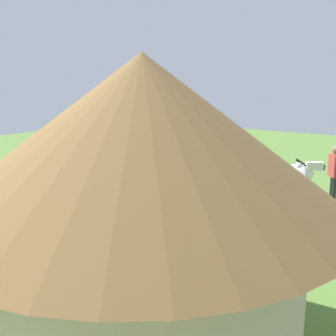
# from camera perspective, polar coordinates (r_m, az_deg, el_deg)

# --- Properties ---
(ground_plane) EXTENTS (36.00, 36.00, 0.00)m
(ground_plane) POSITION_cam_1_polar(r_m,az_deg,el_deg) (11.60, 2.80, -5.04)
(ground_plane) COLOR #577E35
(thatched_hut) EXTENTS (4.60, 4.60, 3.71)m
(thatched_hut) POSITION_cam_1_polar(r_m,az_deg,el_deg) (4.67, -3.42, -4.61)
(thatched_hut) COLOR beige
(thatched_hut) RESTS_ON ground_plane
(shade_umbrella) EXTENTS (4.12, 4.12, 3.21)m
(shade_umbrella) POSITION_cam_1_polar(r_m,az_deg,el_deg) (11.72, -5.19, 8.58)
(shade_umbrella) COLOR brown
(shade_umbrella) RESTS_ON ground_plane
(patio_dining_table) EXTENTS (1.61, 0.84, 0.74)m
(patio_dining_table) POSITION_cam_1_polar(r_m,az_deg,el_deg) (12.02, -5.00, -1.22)
(patio_dining_table) COLOR silver
(patio_dining_table) RESTS_ON ground_plane
(patio_chair_west_end) EXTENTS (0.59, 0.58, 0.90)m
(patio_chair_west_end) POSITION_cam_1_polar(r_m,az_deg,el_deg) (10.80, -6.64, -3.53)
(patio_chair_west_end) COLOR white
(patio_chair_west_end) RESTS_ON ground_plane
(patio_chair_near_lawn) EXTENTS (0.58, 0.59, 0.90)m
(patio_chair_near_lawn) POSITION_cam_1_polar(r_m,az_deg,el_deg) (11.81, 1.31, -2.10)
(patio_chair_near_lawn) COLOR white
(patio_chair_near_lawn) RESTS_ON ground_plane
(patio_chair_near_hut) EXTENTS (0.60, 0.60, 0.90)m
(patio_chair_near_hut) POSITION_cam_1_polar(r_m,az_deg,el_deg) (13.34, -4.27, -0.49)
(patio_chair_near_hut) COLOR silver
(patio_chair_near_hut) RESTS_ON ground_plane
(patio_chair_east_end) EXTENTS (0.59, 0.59, 0.90)m
(patio_chair_east_end) POSITION_cam_1_polar(r_m,az_deg,el_deg) (12.36, -11.07, -1.68)
(patio_chair_east_end) COLOR silver
(patio_chair_east_end) RESTS_ON ground_plane
(guest_beside_umbrella) EXTENTS (0.46, 0.44, 1.61)m
(guest_beside_umbrella) POSITION_cam_1_polar(r_m,az_deg,el_deg) (10.75, 2.25, -1.09)
(guest_beside_umbrella) COLOR black
(guest_beside_umbrella) RESTS_ON ground_plane
(standing_watcher) EXTENTS (0.44, 0.51, 1.70)m
(standing_watcher) POSITION_cam_1_polar(r_m,az_deg,el_deg) (11.98, 22.23, -0.33)
(standing_watcher) COLOR black
(standing_watcher) RESTS_ON ground_plane
(striped_lounge_chair) EXTENTS (0.93, 0.75, 0.60)m
(striped_lounge_chair) POSITION_cam_1_polar(r_m,az_deg,el_deg) (8.20, 9.96, -10.76)
(striped_lounge_chair) COLOR #C04844
(striped_lounge_chair) RESTS_ON ground_plane
(zebra_nearest_camera) EXTENTS (0.92, 2.26, 1.49)m
(zebra_nearest_camera) POSITION_cam_1_polar(r_m,az_deg,el_deg) (13.24, 7.54, 1.29)
(zebra_nearest_camera) COLOR silver
(zebra_nearest_camera) RESTS_ON ground_plane
(zebra_by_umbrella) EXTENTS (0.95, 2.17, 1.53)m
(zebra_by_umbrella) POSITION_cam_1_polar(r_m,az_deg,el_deg) (9.25, -12.33, -3.37)
(zebra_by_umbrella) COLOR silver
(zebra_by_umbrella) RESTS_ON ground_plane
(zebra_toward_hut) EXTENTS (1.88, 1.44, 1.56)m
(zebra_toward_hut) POSITION_cam_1_polar(r_m,az_deg,el_deg) (10.44, 14.60, -1.56)
(zebra_toward_hut) COLOR silver
(zebra_toward_hut) RESTS_ON ground_plane
(brick_patio_kerb) EXTENTS (2.75, 1.30, 0.08)m
(brick_patio_kerb) POSITION_cam_1_polar(r_m,az_deg,el_deg) (16.29, 3.94, 0.09)
(brick_patio_kerb) COLOR #95533B
(brick_patio_kerb) RESTS_ON ground_plane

